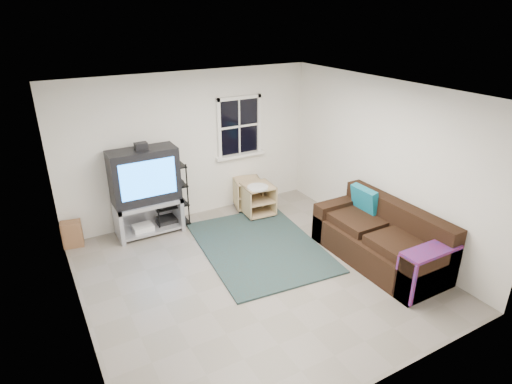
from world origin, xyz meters
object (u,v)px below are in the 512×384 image
tv_unit (145,185)px  side_table_right (257,197)px  side_table_left (247,192)px  av_rack (169,199)px  sofa (381,240)px

tv_unit → side_table_right: bearing=-9.1°
tv_unit → side_table_left: (1.94, 0.07, -0.57)m
av_rack → side_table_right: 1.59m
tv_unit → side_table_left: 2.02m
side_table_left → tv_unit: bearing=-178.0°
sofa → av_rack: bearing=131.9°
sofa → side_table_left: bearing=107.7°
av_rack → sofa: (2.38, -2.66, -0.16)m
side_table_left → av_rack: bearing=-179.8°
side_table_right → sofa: bearing=-69.6°
av_rack → side_table_left: bearing=0.2°
side_table_left → side_table_right: 0.38m
side_table_left → sofa: size_ratio=0.28×
av_rack → side_table_left: size_ratio=1.94×
side_table_right → sofa: sofa is taller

